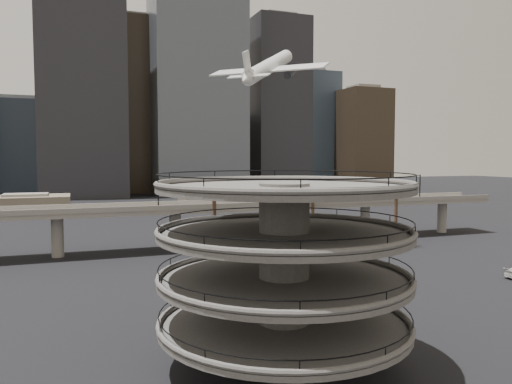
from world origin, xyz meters
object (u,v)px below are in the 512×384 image
object	(u,v)px
parking_ramp	(284,257)
car_b	(394,284)
airborne_jet	(269,67)
overpass	(228,211)
car_a	(342,281)

from	to	relation	value
parking_ramp	car_b	distance (m)	31.92
airborne_jet	car_b	distance (m)	70.85
overpass	car_a	xyz separation A→B (m)	(5.75, -36.65, -6.63)
airborne_jet	car_a	world-z (taller)	airborne_jet
overpass	car_b	world-z (taller)	overpass
airborne_jet	car_b	xyz separation A→B (m)	(-4.36, -58.41, -39.86)
parking_ramp	car_a	size ratio (longest dim) A/B	5.33
car_a	car_b	bearing A→B (deg)	-99.10
airborne_jet	car_a	bearing A→B (deg)	-147.92
parking_ramp	car_a	world-z (taller)	parking_ramp
airborne_jet	car_b	world-z (taller)	airborne_jet
overpass	parking_ramp	bearing A→B (deg)	-102.43
car_b	airborne_jet	bearing A→B (deg)	-15.57
parking_ramp	overpass	xyz separation A→B (m)	(13.00, 59.00, -2.50)
car_a	car_b	distance (m)	7.23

